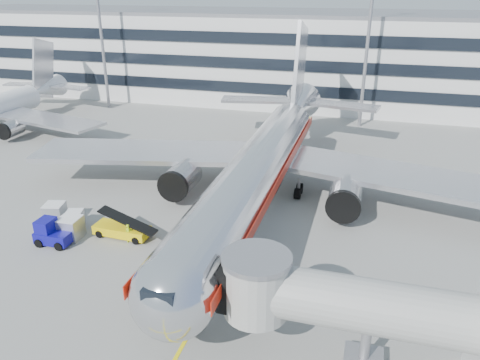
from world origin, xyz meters
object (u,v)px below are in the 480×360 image
(cargo_container_left, at_px, (75,219))
(ramp_worker, at_px, (129,233))
(cargo_container_front, at_px, (70,228))
(main_jet, at_px, (264,162))
(baggage_tug, at_px, (52,233))
(cargo_container_right, at_px, (55,213))
(belt_loader, at_px, (122,229))

(cargo_container_left, height_order, ramp_worker, ramp_worker)
(cargo_container_front, bearing_deg, main_jet, 39.27)
(baggage_tug, bearing_deg, cargo_container_right, 122.41)
(cargo_container_left, bearing_deg, cargo_container_front, -65.65)
(belt_loader, relative_size, baggage_tug, 1.74)
(cargo_container_right, height_order, ramp_worker, cargo_container_right)
(belt_loader, height_order, cargo_container_left, belt_loader)
(baggage_tug, xyz_separation_m, cargo_container_right, (-2.16, 3.40, -0.06))
(baggage_tug, bearing_deg, belt_loader, 28.32)
(main_jet, bearing_deg, cargo_container_right, -151.28)
(main_jet, xyz_separation_m, ramp_worker, (-9.01, -10.79, -3.43))
(main_jet, height_order, baggage_tug, main_jet)
(baggage_tug, relative_size, cargo_container_left, 1.70)
(cargo_container_front, bearing_deg, ramp_worker, 8.29)
(belt_loader, relative_size, ramp_worker, 3.18)
(cargo_container_right, bearing_deg, main_jet, 28.72)
(cargo_container_right, bearing_deg, baggage_tug, -57.59)
(belt_loader, xyz_separation_m, cargo_container_left, (-4.91, 0.44, 0.06))
(baggage_tug, height_order, ramp_worker, baggage_tug)
(main_jet, distance_m, baggage_tug, 20.01)
(main_jet, bearing_deg, ramp_worker, -129.87)
(main_jet, xyz_separation_m, cargo_container_right, (-17.18, -9.41, -3.33))
(baggage_tug, bearing_deg, cargo_container_left, 88.57)
(baggage_tug, xyz_separation_m, ramp_worker, (6.01, 2.02, -0.15))
(main_jet, relative_size, cargo_container_front, 26.86)
(cargo_container_right, relative_size, cargo_container_front, 1.07)
(cargo_container_front, relative_size, ramp_worker, 1.17)
(baggage_tug, bearing_deg, ramp_worker, 18.58)
(baggage_tug, height_order, cargo_container_right, baggage_tug)
(main_jet, height_order, belt_loader, main_jet)
(main_jet, xyz_separation_m, cargo_container_left, (-14.94, -9.68, -3.48))
(cargo_container_left, height_order, cargo_container_front, cargo_container_front)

